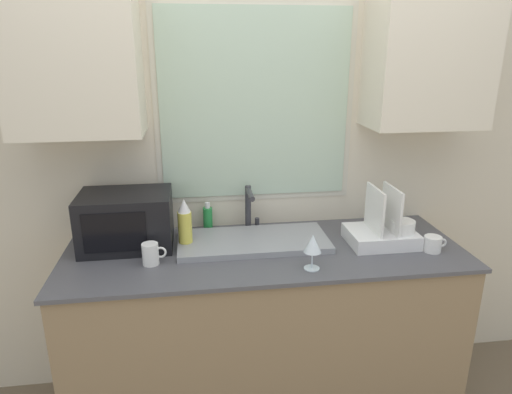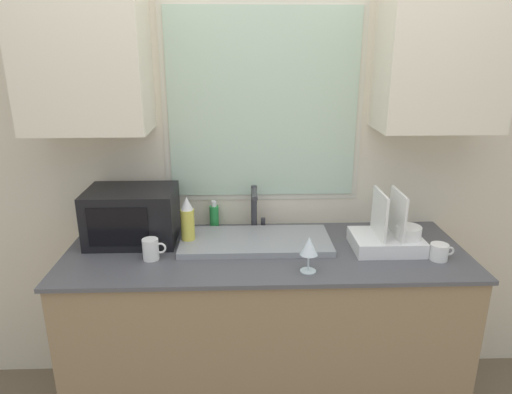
# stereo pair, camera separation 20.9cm
# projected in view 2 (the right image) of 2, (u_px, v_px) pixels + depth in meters

# --- Properties ---
(countertop) EXTENTS (1.93, 0.70, 0.93)m
(countertop) POSITION_uv_depth(u_px,v_px,m) (265.00, 332.00, 2.36)
(countertop) COLOR #8C7251
(countertop) RESTS_ON ground_plane
(wall_back) EXTENTS (6.00, 0.38, 2.60)m
(wall_back) POSITION_uv_depth(u_px,v_px,m) (263.00, 139.00, 2.37)
(wall_back) COLOR beige
(wall_back) RESTS_ON ground_plane
(sink_basin) EXTENTS (0.74, 0.34, 0.03)m
(sink_basin) POSITION_uv_depth(u_px,v_px,m) (255.00, 241.00, 2.27)
(sink_basin) COLOR gray
(sink_basin) RESTS_ON countertop
(faucet) EXTENTS (0.08, 0.19, 0.24)m
(faucet) POSITION_uv_depth(u_px,v_px,m) (255.00, 205.00, 2.40)
(faucet) COLOR #333338
(faucet) RESTS_ON countertop
(microwave) EXTENTS (0.44, 0.31, 0.27)m
(microwave) POSITION_uv_depth(u_px,v_px,m) (132.00, 215.00, 2.28)
(microwave) COLOR black
(microwave) RESTS_ON countertop
(dish_rack) EXTENTS (0.33, 0.25, 0.29)m
(dish_rack) POSITION_uv_depth(u_px,v_px,m) (389.00, 237.00, 2.20)
(dish_rack) COLOR white
(dish_rack) RESTS_ON countertop
(spray_bottle) EXTENTS (0.07, 0.07, 0.25)m
(spray_bottle) POSITION_uv_depth(u_px,v_px,m) (188.00, 222.00, 2.23)
(spray_bottle) COLOR #D8CC4C
(spray_bottle) RESTS_ON countertop
(soap_bottle) EXTENTS (0.05, 0.05, 0.15)m
(soap_bottle) POSITION_uv_depth(u_px,v_px,m) (214.00, 216.00, 2.46)
(soap_bottle) COLOR #268C3F
(soap_bottle) RESTS_ON countertop
(mug_near_sink) EXTENTS (0.11, 0.07, 0.10)m
(mug_near_sink) POSITION_uv_depth(u_px,v_px,m) (151.00, 249.00, 2.10)
(mug_near_sink) COLOR white
(mug_near_sink) RESTS_ON countertop
(wine_glass) EXTENTS (0.08, 0.08, 0.16)m
(wine_glass) POSITION_uv_depth(u_px,v_px,m) (309.00, 247.00, 1.96)
(wine_glass) COLOR silver
(wine_glass) RESTS_ON countertop
(mug_by_rack) EXTENTS (0.11, 0.08, 0.08)m
(mug_by_rack) POSITION_uv_depth(u_px,v_px,m) (439.00, 252.00, 2.10)
(mug_by_rack) COLOR white
(mug_by_rack) RESTS_ON countertop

